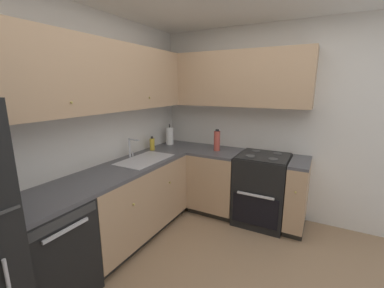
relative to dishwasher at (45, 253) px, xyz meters
name	(u,v)px	position (x,y,z in m)	size (l,w,h in m)	color
wall_back	(74,136)	(0.61, 0.33, 0.83)	(3.64, 0.05, 2.51)	silver
wall_right	(285,125)	(2.41, -1.43, 0.83)	(0.05, 3.56, 2.51)	silver
dishwasher	(45,253)	(0.00, 0.00, 0.00)	(0.60, 0.63, 0.85)	black
lower_cabinets_back	(132,202)	(1.04, 0.00, 0.00)	(1.48, 0.62, 0.85)	tan
countertop_back	(130,166)	(1.04, 0.00, 0.44)	(2.68, 0.60, 0.04)	#4C4C51
lower_cabinets_right	(235,185)	(2.09, -0.89, 0.00)	(0.62, 1.49, 0.85)	tan
countertop_right	(236,154)	(2.08, -0.89, 0.44)	(0.60, 1.49, 0.03)	#4C4C51
oven_range	(262,188)	(2.10, -1.25, 0.03)	(0.68, 0.62, 1.03)	black
upper_cabinets_back	(104,77)	(0.88, 0.14, 1.40)	(2.36, 0.34, 0.69)	tan
upper_cabinets_right	(230,79)	(2.22, -0.72, 1.40)	(0.32, 2.04, 0.69)	tan
sink	(145,163)	(1.27, -0.03, 0.42)	(0.69, 0.40, 0.10)	#B7B7BC
faucet	(131,146)	(1.27, 0.18, 0.60)	(0.07, 0.16, 0.24)	silver
soap_bottle	(152,144)	(1.69, 0.18, 0.54)	(0.07, 0.07, 0.19)	gold
paper_towel_roll	(170,136)	(2.10, 0.16, 0.59)	(0.11, 0.11, 0.32)	white
oil_bottle	(217,141)	(2.08, -0.61, 0.60)	(0.08, 0.08, 0.29)	#BF4C3F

